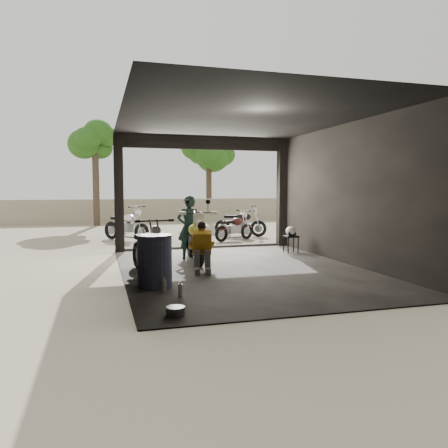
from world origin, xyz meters
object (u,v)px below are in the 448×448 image
stool (291,238)px  sign_post (326,185)px  mechanic (202,249)px  helmet (291,231)px  rider (189,228)px  main_bike (195,236)px  oil_drum (155,262)px  left_bike (147,247)px  outside_bike_b (234,226)px  outside_bike_a (126,223)px  outside_bike_c (240,221)px

stool → sign_post: size_ratio=0.18×
mechanic → helmet: (2.88, 1.99, 0.10)m
rider → helmet: rider is taller
main_bike → oil_drum: (-1.24, -2.44, -0.16)m
stool → oil_drum: oil_drum is taller
oil_drum → sign_post: size_ratio=0.35×
helmet → sign_post: 1.99m
mechanic → main_bike: bearing=94.5°
left_bike → rider: rider is taller
rider → stool: 2.85m
stool → oil_drum: 5.04m
helmet → oil_drum: 5.01m
oil_drum → sign_post: bearing=34.8°
left_bike → sign_post: bearing=14.8°
main_bike → rider: bearing=101.9°
outside_bike_b → stool: outside_bike_b is taller
left_bike → mechanic: size_ratio=1.68×
left_bike → outside_bike_a: bearing=79.9°
left_bike → sign_post: size_ratio=0.64×
outside_bike_c → oil_drum: size_ratio=1.81×
left_bike → rider: 2.02m
sign_post → mechanic: bearing=-142.4°
rider → stool: bearing=-169.0°
main_bike → mechanic: main_bike is taller
mechanic → oil_drum: mechanic is taller
mechanic → oil_drum: bearing=-125.6°
helmet → outside_bike_a: bearing=128.7°
stool → helmet: (-0.02, -0.03, 0.20)m
outside_bike_c → mechanic: size_ratio=1.65×
left_bike → sign_post: sign_post is taller
rider → left_bike: bearing=60.0°
left_bike → mechanic: (1.09, -0.15, -0.07)m
stool → helmet: size_ratio=1.71×
stool → helmet: bearing=-125.7°
mechanic → outside_bike_b: bearing=76.5°
oil_drum → outside_bike_c: bearing=61.6°
outside_bike_a → sign_post: bearing=-74.5°
outside_bike_b → outside_bike_c: 1.35m
outside_bike_c → outside_bike_b: bearing=-176.0°
outside_bike_a → outside_bike_b: (3.46, -0.99, -0.08)m
main_bike → left_bike: (-1.24, -1.25, -0.04)m
outside_bike_c → stool: (-0.02, -4.36, -0.16)m
outside_bike_b → mechanic: bearing=128.4°
outside_bike_b → rider: size_ratio=0.96×
outside_bike_a → main_bike: bearing=-116.8°
outside_bike_b → mechanic: size_ratio=1.48×
mechanic → helmet: size_ratio=3.61×
outside_bike_b → outside_bike_a: bearing=46.5°
mechanic → stool: size_ratio=2.12×
oil_drum → sign_post: (5.39, 3.74, 1.36)m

